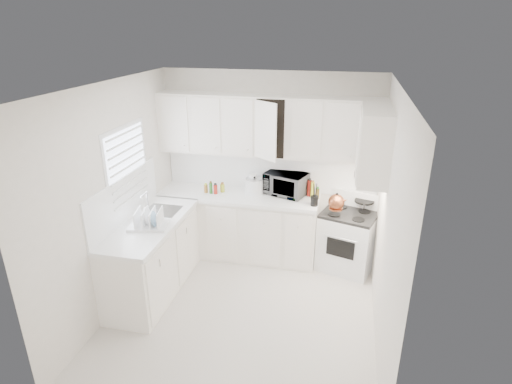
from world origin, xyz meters
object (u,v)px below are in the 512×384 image
(stove, at_px, (348,234))
(microwave, at_px, (286,181))
(dish_rack, at_px, (148,217))
(utensil_crock, at_px, (315,194))
(rice_cooker, at_px, (254,185))
(tea_kettle, at_px, (336,201))

(stove, xyz_separation_m, microwave, (-0.89, 0.20, 0.61))
(dish_rack, bearing_deg, utensil_crock, 17.81)
(stove, distance_m, utensil_crock, 0.75)
(microwave, relative_size, rice_cooker, 2.21)
(stove, xyz_separation_m, tea_kettle, (-0.18, -0.16, 0.53))
(tea_kettle, xyz_separation_m, microwave, (-0.71, 0.36, 0.08))
(stove, height_order, utensil_crock, utensil_crock)
(microwave, xyz_separation_m, rice_cooker, (-0.43, -0.06, -0.06))
(stove, xyz_separation_m, rice_cooker, (-1.32, 0.14, 0.54))
(tea_kettle, bearing_deg, dish_rack, -136.17)
(utensil_crock, distance_m, dish_rack, 2.11)
(tea_kettle, distance_m, dish_rack, 2.34)
(rice_cooker, relative_size, dish_rack, 0.58)
(rice_cooker, bearing_deg, utensil_crock, -28.66)
(tea_kettle, bearing_deg, rice_cooker, -175.99)
(microwave, xyz_separation_m, dish_rack, (-1.41, -1.36, -0.07))
(stove, relative_size, utensil_crock, 3.34)
(dish_rack, bearing_deg, microwave, 32.15)
(tea_kettle, relative_size, dish_rack, 0.59)
(microwave, bearing_deg, dish_rack, -117.47)
(rice_cooker, relative_size, utensil_crock, 0.79)
(utensil_crock, bearing_deg, tea_kettle, -8.64)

